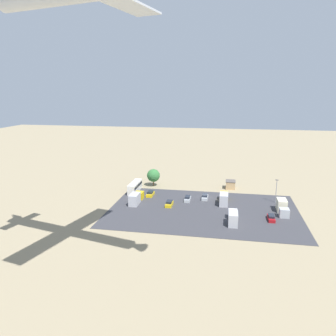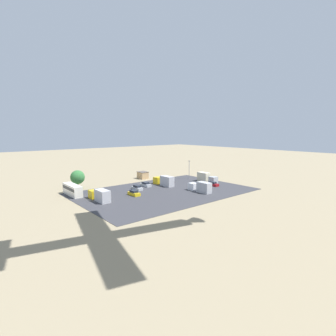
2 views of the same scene
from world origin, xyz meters
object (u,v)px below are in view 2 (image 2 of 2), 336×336
at_px(bus, 72,189).
at_px(parked_car_4, 212,184).
at_px(parked_car_2, 146,184).
at_px(parked_truck_0, 164,181).
at_px(parked_car_3, 134,193).
at_px(parked_truck_1, 100,195).
at_px(parked_car_0, 97,192).
at_px(parked_truck_3, 206,178).
at_px(shed_building, 143,175).
at_px(parked_car_1, 137,188).
at_px(parked_truck_2, 201,187).

bearing_deg(bus, parked_car_4, 157.23).
height_order(parked_car_2, parked_truck_0, parked_truck_0).
relative_size(bus, parked_car_3, 2.29).
height_order(parked_car_4, parked_truck_1, parked_truck_1).
bearing_deg(parked_car_0, parked_truck_3, -11.49).
xyz_separation_m(shed_building, parked_car_1, (13.31, 16.05, -0.70)).
relative_size(bus, parked_car_0, 2.20).
bearing_deg(parked_car_3, parked_truck_3, -179.55).
bearing_deg(parked_truck_1, parked_car_0, 70.59).
height_order(shed_building, parked_car_3, shed_building).
distance_m(parked_truck_0, parked_truck_3, 17.15).
relative_size(parked_car_3, parked_truck_1, 0.47).
distance_m(bus, parked_truck_2, 39.37).
height_order(shed_building, parked_car_4, shed_building).
xyz_separation_m(shed_building, parked_car_3, (18.14, 21.74, -0.68)).
bearing_deg(parked_car_3, shed_building, -129.84).
height_order(bus, parked_car_1, bus).
distance_m(shed_building, parked_car_0, 29.18).
bearing_deg(parked_car_2, parked_truck_3, -19.84).
height_order(shed_building, parked_car_0, shed_building).
xyz_separation_m(parked_car_3, parked_truck_2, (-18.67, 9.88, 0.87)).
xyz_separation_m(bus, parked_truck_0, (-30.15, 6.75, -0.15)).
xyz_separation_m(parked_car_3, parked_truck_1, (10.54, -0.76, 0.87)).
height_order(shed_building, parked_car_2, shed_building).
distance_m(parked_car_1, parked_truck_2, 20.84).
relative_size(shed_building, parked_car_3, 0.95).
height_order(parked_truck_1, parked_truck_3, parked_truck_3).
height_order(parked_car_0, parked_truck_2, parked_truck_2).
relative_size(bus, parked_truck_0, 1.09).
relative_size(parked_car_1, parked_car_4, 0.97).
height_order(parked_car_1, parked_car_2, parked_car_2).
height_order(bus, parked_car_0, bus).
bearing_deg(bus, parked_car_0, 150.57).
bearing_deg(shed_building, parked_truck_2, 90.96).
xyz_separation_m(parked_car_4, parked_truck_3, (-3.71, -6.27, 0.97)).
xyz_separation_m(parked_truck_1, parked_truck_3, (-43.03, 0.51, 0.05)).
height_order(shed_building, parked_car_1, shed_building).
xyz_separation_m(parked_car_0, parked_truck_0, (-23.91, 3.23, 0.97)).
bearing_deg(parked_truck_2, parked_truck_3, 36.25).
height_order(parked_car_1, parked_truck_0, parked_truck_0).
relative_size(shed_building, parked_car_2, 0.91).
height_order(parked_truck_2, parked_truck_3, parked_truck_3).
xyz_separation_m(parked_car_1, parked_truck_2, (-13.84, 15.56, 0.89)).
distance_m(parked_car_0, parked_car_3, 11.53).
distance_m(parked_truck_0, parked_truck_2, 15.32).
distance_m(parked_car_2, parked_truck_1, 22.00).
bearing_deg(parked_car_0, parked_truck_2, -34.67).
relative_size(bus, parked_truck_3, 1.20).
xyz_separation_m(shed_building, parked_truck_2, (-0.53, 31.62, 0.18)).
xyz_separation_m(shed_building, parked_truck_1, (28.68, 20.98, 0.18)).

